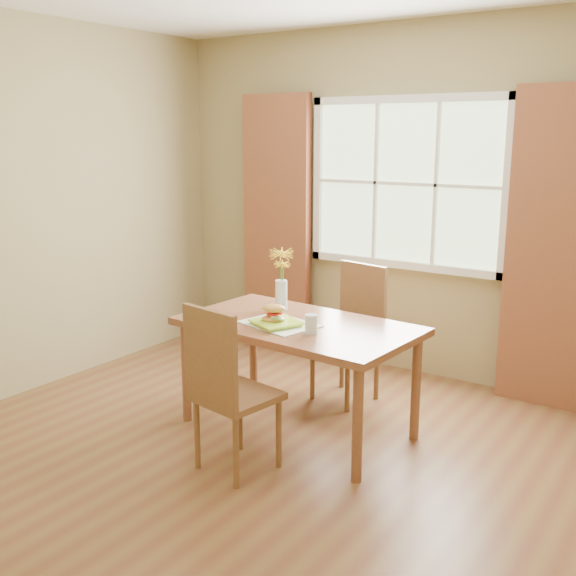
% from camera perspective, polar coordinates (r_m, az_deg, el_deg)
% --- Properties ---
extents(room, '(4.24, 3.84, 2.74)m').
position_cam_1_polar(room, '(3.71, -2.17, 4.72)').
color(room, brown).
rests_on(room, ground).
extents(window, '(1.62, 0.06, 1.32)m').
position_cam_1_polar(window, '(5.31, 9.94, 8.69)').
color(window, '#A9C796').
rests_on(window, room).
extents(curtain_left, '(0.65, 0.08, 2.20)m').
position_cam_1_polar(curtain_left, '(5.84, -0.97, 5.31)').
color(curtain_left, '#602716').
rests_on(curtain_left, room).
extents(curtain_right, '(0.65, 0.08, 2.20)m').
position_cam_1_polar(curtain_right, '(4.91, 21.64, 2.92)').
color(curtain_right, '#602716').
rests_on(curtain_right, room).
extents(dining_table, '(1.53, 0.92, 0.72)m').
position_cam_1_polar(dining_table, '(4.25, 0.82, -3.91)').
color(dining_table, brown).
rests_on(dining_table, room).
extents(chair_near, '(0.47, 0.47, 0.98)m').
position_cam_1_polar(chair_near, '(3.76, -5.30, -8.06)').
color(chair_near, brown).
rests_on(chair_near, room).
extents(chair_far, '(0.47, 0.47, 0.97)m').
position_cam_1_polar(chair_far, '(4.86, 5.52, -3.20)').
color(chair_far, brown).
rests_on(chair_far, room).
extents(placemat, '(0.51, 0.43, 0.01)m').
position_cam_1_polar(placemat, '(4.19, -0.73, -3.06)').
color(placemat, beige).
rests_on(placemat, dining_table).
extents(plate, '(0.35, 0.35, 0.01)m').
position_cam_1_polar(plate, '(4.16, -0.99, -3.04)').
color(plate, '#A5DB36').
rests_on(plate, placemat).
extents(croissant_sandwich, '(0.18, 0.16, 0.11)m').
position_cam_1_polar(croissant_sandwich, '(4.16, -1.24, -2.16)').
color(croissant_sandwich, '#DA974A').
rests_on(croissant_sandwich, plate).
extents(water_glass, '(0.08, 0.08, 0.12)m').
position_cam_1_polar(water_glass, '(4.00, 1.97, -3.11)').
color(water_glass, silver).
rests_on(water_glass, dining_table).
extents(flower_vase, '(0.17, 0.17, 0.41)m').
position_cam_1_polar(flower_vase, '(4.48, -0.56, 1.22)').
color(flower_vase, silver).
rests_on(flower_vase, dining_table).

